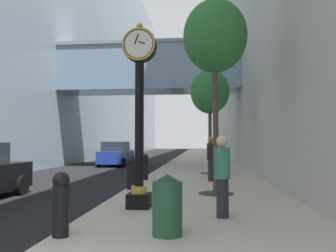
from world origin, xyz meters
TOP-DOWN VIEW (x-y plane):
  - ground_plane at (0.00, 27.00)m, footprint 110.00×110.00m
  - sidewalk_right at (2.61, 30.00)m, footprint 5.22×80.00m
  - building_block_left at (-11.72, 29.93)m, footprint 21.83×80.00m
  - building_block_right at (9.72, 30.00)m, footprint 9.00×80.00m
  - street_clock at (1.07, 5.52)m, footprint 0.84×0.55m
  - bollard_nearest at (0.20, 2.91)m, footprint 0.29×0.29m
  - bollard_third at (0.20, 8.71)m, footprint 0.29×0.29m
  - bollard_fourth at (0.20, 11.61)m, footprint 0.29×0.29m
  - street_tree_near at (3.03, 7.99)m, footprint 2.01×2.01m
  - street_tree_mid_near at (3.03, 14.74)m, footprint 1.98×1.98m
  - trash_bin at (2.00, 3.16)m, footprint 0.53×0.53m
  - pedestrian_walking at (3.03, 4.64)m, footprint 0.48×0.48m
  - pedestrian_by_clock at (2.98, 11.37)m, footprint 0.48×0.48m
  - car_blue_mid at (-3.61, 21.80)m, footprint 1.94×4.59m

SIDE VIEW (x-z plane):
  - ground_plane at x=0.00m, z-range 0.00..0.00m
  - sidewalk_right at x=2.61m, z-range 0.00..0.14m
  - trash_bin at x=2.00m, z-range 0.15..1.20m
  - bollard_nearest at x=0.20m, z-range 0.17..1.26m
  - bollard_third at x=0.20m, z-range 0.17..1.26m
  - bollard_fourth at x=0.20m, z-range 0.17..1.26m
  - car_blue_mid at x=-3.61m, z-range -0.03..1.71m
  - pedestrian_walking at x=3.03m, z-range 0.20..1.94m
  - pedestrian_by_clock at x=2.98m, z-range 0.20..2.01m
  - street_clock at x=1.07m, z-range 0.36..4.93m
  - street_tree_mid_near at x=3.03m, z-range 1.62..6.94m
  - street_tree_near at x=3.03m, z-range 1.98..8.07m
  - building_block_left at x=-11.72m, z-range -0.04..25.72m
  - building_block_right at x=9.72m, z-range 0.00..28.99m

